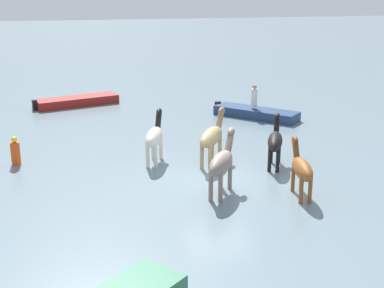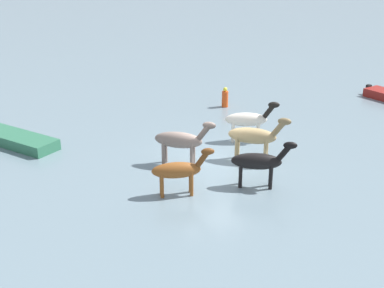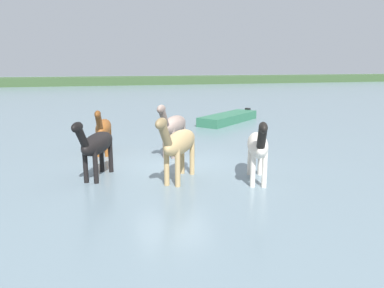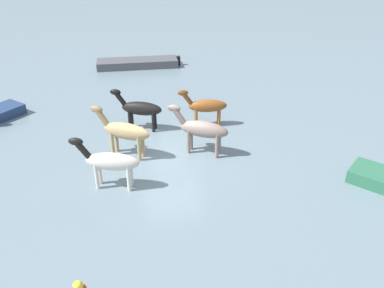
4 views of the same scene
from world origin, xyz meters
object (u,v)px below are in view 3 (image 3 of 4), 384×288
Objects in this scene: horse_chestnut_trailing at (103,128)px; horse_dun_straggler at (179,143)px; boat_motor_center at (229,119)px; horse_rear_stallion at (258,146)px; horse_mid_herd at (96,144)px; horse_dark_mare at (173,126)px.

horse_dun_straggler is at bearing 37.17° from horse_chestnut_trailing.
horse_dun_straggler is (2.02, -3.86, 0.13)m from horse_chestnut_trailing.
horse_dun_straggler reaches higher than horse_chestnut_trailing.
horse_chestnut_trailing is 9.25m from boat_motor_center.
horse_mid_herd is (-4.43, 1.51, -0.03)m from horse_rear_stallion.
horse_dark_mare is at bearing -136.34° from horse_rear_stallion.
horse_mid_herd is at bearing -89.32° from horse_rear_stallion.
horse_mid_herd is (-0.26, -3.01, 0.05)m from horse_chestnut_trailing.
horse_dun_straggler is (-2.16, 0.66, 0.05)m from horse_rear_stallion.
boat_motor_center is (7.39, 8.85, -0.85)m from horse_mid_herd.
horse_mid_herd reaches higher than boat_motor_center.
horse_mid_herd is 2.43m from horse_dun_straggler.
horse_rear_stallion is 4.68m from horse_mid_herd.
horse_rear_stallion reaches higher than boat_motor_center.
boat_motor_center is (4.63, 6.65, -0.93)m from horse_dark_mare.
horse_rear_stallion is at bearing 33.90° from boat_motor_center.
horse_chestnut_trailing is at bearing -76.24° from horse_dark_mare.
horse_dun_straggler reaches higher than horse_dark_mare.
horse_mid_herd is 11.56m from boat_motor_center.
horse_dun_straggler is (-0.49, -3.05, 0.01)m from horse_dark_mare.
horse_chestnut_trailing reaches higher than boat_motor_center.
horse_dark_mare reaches higher than horse_mid_herd.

